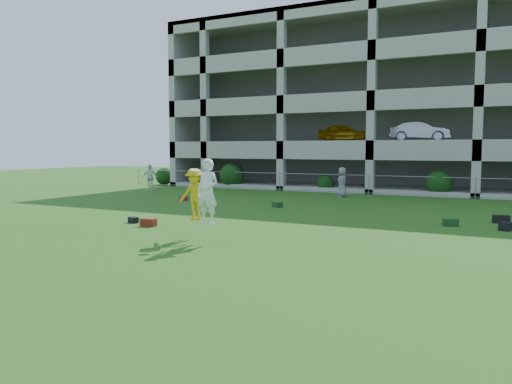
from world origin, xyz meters
The scene contains 14 objects.
ground centered at (0.00, 0.00, 0.00)m, with size 100.00×100.00×0.00m, color #235114.
bystander_b centered at (-13.71, 15.05, 0.87)m, with size 1.02×0.43×1.75m, color white.
bystander_c centered at (-0.93, 16.50, 0.86)m, with size 0.84×0.55×1.72m, color gray.
bag_red_a centered at (-3.93, 2.82, 0.14)m, with size 0.55×0.30×0.28m, color #581D0F.
bag_black_b centered at (-4.98, 3.23, 0.11)m, with size 0.40×0.25×0.22m, color black.
bag_green_c centered at (5.81, 7.80, 0.13)m, with size 0.50×0.35×0.26m, color #153916.
crate_d centered at (7.59, 7.56, 0.15)m, with size 0.35×0.35×0.30m, color black.
bag_black_e centered at (7.43, 9.45, 0.15)m, with size 0.60×0.30×0.30m, color black.
bag_red_f centered at (-7.92, 10.67, 0.12)m, with size 0.45×0.28×0.24m, color maroon.
bag_green_g centered at (-2.16, 10.19, 0.12)m, with size 0.50×0.30×0.25m, color #133312.
frisbee_contest centered at (-0.82, 1.45, 1.43)m, with size 1.76×1.17×1.96m.
parking_garage centered at (0.00, 27.70, 6.01)m, with size 30.00×14.00×12.00m.
fence centered at (0.00, 19.00, 0.61)m, with size 36.06×0.06×1.20m.
shrub_row centered at (4.59, 19.70, 1.51)m, with size 34.38×2.52×3.50m.
Camera 1 is at (7.60, -11.33, 2.81)m, focal length 35.00 mm.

